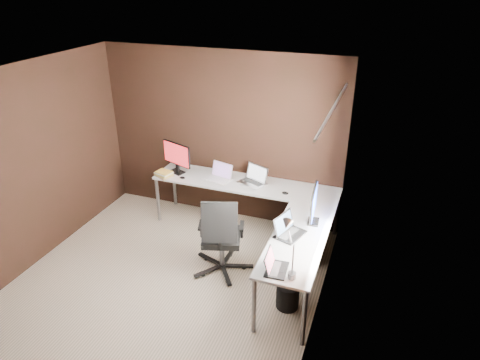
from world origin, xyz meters
name	(u,v)px	position (x,y,z in m)	size (l,w,h in m)	color
room	(190,191)	(0.34, 0.07, 1.28)	(3.60, 3.60, 2.50)	beige
desk	(260,205)	(0.84, 1.04, 0.68)	(2.65, 2.25, 0.73)	silver
drawer_pedestal	(304,234)	(1.43, 1.15, 0.30)	(0.42, 0.50, 0.60)	silver
monitor_left	(177,156)	(-0.59, 1.50, 0.99)	(0.51, 0.23, 0.46)	black
monitor_right	(313,204)	(1.57, 0.78, 0.98)	(0.15, 0.53, 0.44)	black
laptop_white	(220,176)	(0.10, 1.49, 0.78)	(0.39, 0.32, 0.23)	silver
laptop_silver	(254,179)	(0.59, 1.54, 0.78)	(0.45, 0.39, 0.25)	silver
laptop_black_big	(288,230)	(1.36, 0.43, 0.78)	(0.35, 0.42, 0.24)	black
laptop_black_small	(274,266)	(1.39, -0.25, 0.77)	(0.23, 0.31, 0.20)	black
book_stack	(164,174)	(-0.71, 1.30, 0.77)	(0.30, 0.27, 0.08)	tan
mouse_left	(182,178)	(-0.41, 1.31, 0.75)	(0.09, 0.05, 0.03)	black
mouse_corner	(285,193)	(1.10, 1.35, 0.75)	(0.09, 0.06, 0.04)	black
desk_lamp	(289,241)	(1.53, -0.25, 1.11)	(0.19, 0.22, 0.60)	slate
office_chair	(222,250)	(0.54, 0.43, 0.31)	(0.60, 0.63, 1.07)	black
wastebasket	(288,296)	(1.48, 0.08, 0.15)	(0.26, 0.26, 0.30)	black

